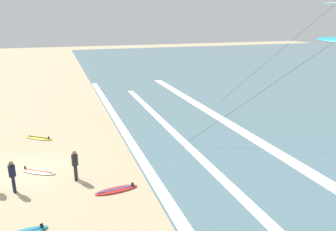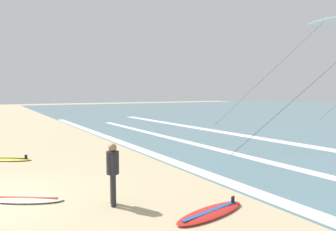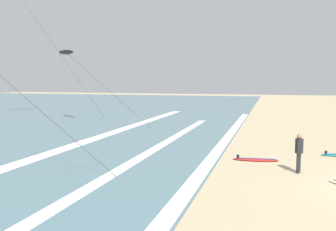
# 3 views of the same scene
# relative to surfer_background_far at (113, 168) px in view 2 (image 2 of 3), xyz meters

# --- Properties ---
(wave_foam_shoreline) EXTENTS (50.04, 0.59, 0.01)m
(wave_foam_shoreline) POSITION_rel_surfer_background_far_xyz_m (-0.85, 3.79, -0.94)
(wave_foam_shoreline) COLOR white
(wave_foam_shoreline) RESTS_ON ocean_surface
(wave_foam_mid_break) EXTENTS (36.93, 0.59, 0.01)m
(wave_foam_mid_break) POSITION_rel_surfer_background_far_xyz_m (-1.58, 7.14, -0.94)
(wave_foam_mid_break) COLOR white
(wave_foam_mid_break) RESTS_ON ocean_surface
(surfer_background_far) EXTENTS (0.51, 0.32, 1.60)m
(surfer_background_far) POSITION_rel_surfer_background_far_xyz_m (0.00, 0.00, 0.00)
(surfer_background_far) COLOR #232328
(surfer_background_far) RESTS_ON ground
(surfboard_foreground_flat) EXTENTS (1.74, 2.04, 0.25)m
(surfboard_foreground_flat) POSITION_rel_surfer_background_far_xyz_m (-7.06, -2.05, -0.91)
(surfboard_foreground_flat) COLOR yellow
(surfboard_foreground_flat) RESTS_ON ground
(surfboard_left_pile) EXTENTS (0.84, 2.16, 0.25)m
(surfboard_left_pile) POSITION_rel_surfer_background_far_xyz_m (1.76, 1.75, -0.91)
(surfboard_left_pile) COLOR red
(surfboard_left_pile) RESTS_ON ground
(surfboard_near_water) EXTENTS (1.68, 2.07, 0.25)m
(surfboard_near_water) POSITION_rel_surfer_background_far_xyz_m (-1.54, -1.89, -0.91)
(surfboard_near_water) COLOR silver
(surfboard_near_water) RESTS_ON ground
(kite_white_high_left) EXTENTS (7.31, 7.75, 9.23)m
(kite_white_high_left) POSITION_rel_surfer_background_far_xyz_m (-6.88, 21.61, 7.99)
(kite_white_high_left) COLOR white
(kite_white_high_left) RESTS_ON ground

